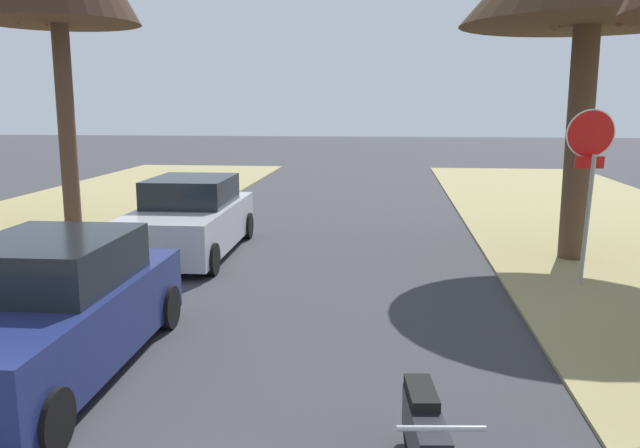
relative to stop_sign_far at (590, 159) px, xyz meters
name	(u,v)px	position (x,y,z in m)	size (l,w,h in m)	color
stop_sign_far	(590,159)	(0.00, 0.00, 0.00)	(0.81, 0.42, 2.96)	#9EA0A5
parked_sedan_navy	(48,313)	(-7.16, -4.33, -1.46)	(2.01, 4.43, 1.57)	navy
parked_sedan_silver	(190,219)	(-7.37, 1.80, -1.46)	(2.01, 4.43, 1.57)	#BCBCC1
parked_motorcycle	(425,443)	(-2.97, -6.37, -1.70)	(0.60, 2.05, 0.97)	black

